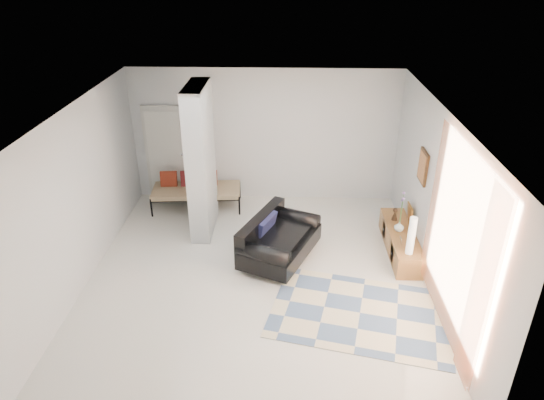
{
  "coord_description": "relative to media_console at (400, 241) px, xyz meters",
  "views": [
    {
      "loc": [
        0.49,
        -6.53,
        4.8
      ],
      "look_at": [
        0.24,
        0.6,
        1.14
      ],
      "focal_mm": 32.0,
      "sensor_mm": 36.0,
      "label": 1
    }
  ],
  "objects": [
    {
      "name": "wall_left",
      "position": [
        -5.27,
        -0.9,
        1.2
      ],
      "size": [
        0.0,
        6.0,
        6.0
      ],
      "primitive_type": "plane",
      "rotation": [
        1.57,
        0.0,
        1.57
      ],
      "color": "silver",
      "rests_on": "ground"
    },
    {
      "name": "wall_front",
      "position": [
        -2.52,
        -3.9,
        1.2
      ],
      "size": [
        6.0,
        0.0,
        6.0
      ],
      "primitive_type": "plane",
      "rotation": [
        -1.57,
        0.0,
        0.0
      ],
      "color": "silver",
      "rests_on": "ground"
    },
    {
      "name": "cylinder_lamp",
      "position": [
        -0.02,
        -0.68,
        0.53
      ],
      "size": [
        0.12,
        0.12,
        0.66
      ],
      "primitive_type": "cylinder",
      "color": "silver",
      "rests_on": "media_console"
    },
    {
      "name": "area_rug",
      "position": [
        -0.92,
        -1.74,
        -0.2
      ],
      "size": [
        2.92,
        2.26,
        0.01
      ],
      "primitive_type": "cube",
      "rotation": [
        0.0,
        0.0,
        -0.22
      ],
      "color": "beige",
      "rests_on": "floor"
    },
    {
      "name": "loveseat",
      "position": [
        -2.2,
        -0.27,
        0.15
      ],
      "size": [
        1.49,
        1.83,
        0.76
      ],
      "rotation": [
        0.0,
        0.0,
        -0.41
      ],
      "color": "silver",
      "rests_on": "floor"
    },
    {
      "name": "wall_right",
      "position": [
        0.23,
        -0.9,
        1.2
      ],
      "size": [
        0.0,
        6.0,
        6.0
      ],
      "primitive_type": "plane",
      "rotation": [
        1.57,
        0.0,
        -1.57
      ],
      "color": "silver",
      "rests_on": "ground"
    },
    {
      "name": "wall_back",
      "position": [
        -2.52,
        2.1,
        1.2
      ],
      "size": [
        6.0,
        0.0,
        6.0
      ],
      "primitive_type": "plane",
      "rotation": [
        1.57,
        0.0,
        0.0
      ],
      "color": "silver",
      "rests_on": "ground"
    },
    {
      "name": "media_console",
      "position": [
        0.0,
        0.0,
        0.0
      ],
      "size": [
        0.45,
        1.79,
        0.8
      ],
      "color": "brown",
      "rests_on": "floor"
    },
    {
      "name": "daybed",
      "position": [
        -3.95,
        1.57,
        0.21
      ],
      "size": [
        1.87,
        0.92,
        0.77
      ],
      "rotation": [
        0.0,
        0.0,
        0.08
      ],
      "color": "black",
      "rests_on": "floor"
    },
    {
      "name": "vase",
      "position": [
        -0.05,
        0.02,
        0.29
      ],
      "size": [
        0.2,
        0.2,
        0.18
      ],
      "primitive_type": "imported",
      "rotation": [
        0.0,
        0.0,
        -0.16
      ],
      "color": "silver",
      "rests_on": "media_console"
    },
    {
      "name": "floor",
      "position": [
        -2.52,
        -0.9,
        -0.2
      ],
      "size": [
        6.0,
        6.0,
        0.0
      ],
      "primitive_type": "plane",
      "color": "silver",
      "rests_on": "ground"
    },
    {
      "name": "partition_column",
      "position": [
        -3.62,
        0.7,
        1.2
      ],
      "size": [
        0.35,
        1.2,
        2.8
      ],
      "primitive_type": "cube",
      "color": "#A9ADB0",
      "rests_on": "floor"
    },
    {
      "name": "curtain",
      "position": [
        0.15,
        -2.05,
        1.25
      ],
      "size": [
        0.0,
        2.55,
        2.55
      ],
      "primitive_type": "plane",
      "rotation": [
        1.57,
        0.0,
        1.57
      ],
      "color": "orange",
      "rests_on": "wall_right"
    },
    {
      "name": "wall_art",
      "position": [
        0.2,
        -0.0,
        1.45
      ],
      "size": [
        0.04,
        0.45,
        0.55
      ],
      "primitive_type": "cube",
      "color": "#3E2410",
      "rests_on": "wall_right"
    },
    {
      "name": "hallway_door",
      "position": [
        -4.62,
        2.06,
        0.82
      ],
      "size": [
        0.85,
        0.06,
        2.04
      ],
      "primitive_type": "cube",
      "color": "beige",
      "rests_on": "floor"
    },
    {
      "name": "bronze_figurine",
      "position": [
        -0.05,
        0.43,
        0.31
      ],
      "size": [
        0.13,
        0.13,
        0.24
      ],
      "primitive_type": null,
      "rotation": [
        0.0,
        0.0,
        0.06
      ],
      "color": "#342317",
      "rests_on": "media_console"
    },
    {
      "name": "ceiling",
      "position": [
        -2.52,
        -0.9,
        2.6
      ],
      "size": [
        6.0,
        6.0,
        0.0
      ],
      "primitive_type": "plane",
      "rotation": [
        3.14,
        0.0,
        0.0
      ],
      "color": "white",
      "rests_on": "wall_back"
    }
  ]
}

